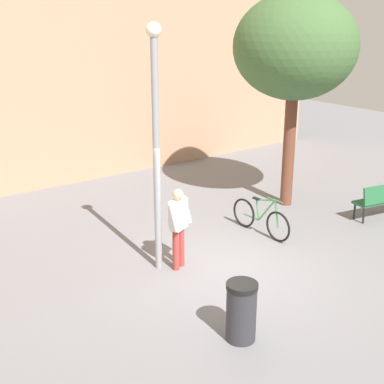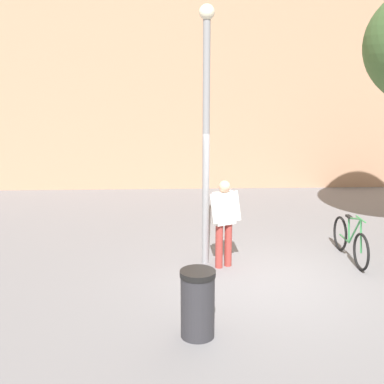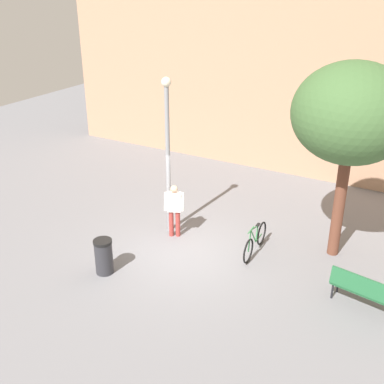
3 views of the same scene
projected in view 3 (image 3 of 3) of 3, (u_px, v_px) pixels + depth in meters
ground_plane at (185, 253)px, 13.80m from camera, size 36.00×36.00×0.00m
building_facade at (291, 43)px, 18.23m from camera, size 19.28×2.00×9.81m
lamppost at (168, 146)px, 13.87m from camera, size 0.28×0.28×4.76m
person_by_lamppost at (174, 207)px, 14.29m from camera, size 0.63×0.46×1.67m
park_bench at (364, 289)px, 11.29m from camera, size 1.66×0.75×0.92m
plaza_tree at (352, 114)px, 12.08m from camera, size 3.07×3.07×5.42m
bicycle_green at (255, 241)px, 13.64m from camera, size 0.12×1.81×0.97m
trash_bin at (104, 256)px, 12.70m from camera, size 0.50×0.50×0.98m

